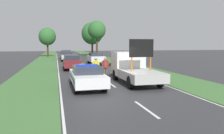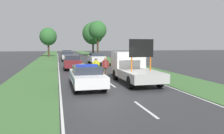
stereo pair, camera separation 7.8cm
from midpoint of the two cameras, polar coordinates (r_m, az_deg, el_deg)
ground_plane at (r=13.69m, az=1.05°, el=-5.34°), size 160.00×160.00×0.00m
lane_markings at (r=30.54m, az=-7.45°, el=0.83°), size 6.82×70.97×0.01m
grass_verge_left at (r=33.12m, az=-17.16°, el=1.03°), size 3.67×120.00×0.03m
grass_verge_right at (r=34.23m, az=0.85°, el=1.44°), size 3.67×120.00×0.03m
police_car at (r=13.67m, az=-6.47°, el=-2.34°), size 1.85×4.93×1.46m
work_truck at (r=15.68m, az=5.53°, el=-0.12°), size 2.19×5.47×3.01m
road_barrier at (r=18.29m, az=-3.66°, el=0.32°), size 3.10×0.08×1.08m
police_officer at (r=17.11m, az=-4.05°, el=0.10°), size 0.57×0.36×1.59m
pedestrian_civilian at (r=17.50m, az=-1.59°, el=0.30°), size 0.59×0.37×1.64m
traffic_cone_near_police at (r=16.04m, az=-2.10°, el=-2.47°), size 0.49×0.49×0.68m
traffic_cone_centre_front at (r=18.95m, az=-5.60°, el=-1.18°), size 0.51×0.51×0.70m
queued_car_wagon_maroon at (r=23.80m, az=-10.30°, el=1.29°), size 1.72×3.96×1.56m
queued_car_van_white at (r=30.04m, az=-4.03°, el=2.36°), size 1.89×4.11×1.54m
queued_car_sedan_silver at (r=36.46m, az=-11.47°, el=2.84°), size 1.82×4.62×1.53m
queued_car_sedan_black at (r=42.14m, az=-11.68°, el=3.28°), size 1.93×4.54×1.60m
roadside_tree_near_left at (r=46.19m, az=-3.74°, el=9.56°), size 3.72×3.72×7.63m
roadside_tree_near_right at (r=49.90m, az=-16.29°, el=7.62°), size 3.67×3.67×6.33m
roadside_tree_mid_left at (r=53.06m, az=-4.96°, el=8.72°), size 5.04×5.04×7.98m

